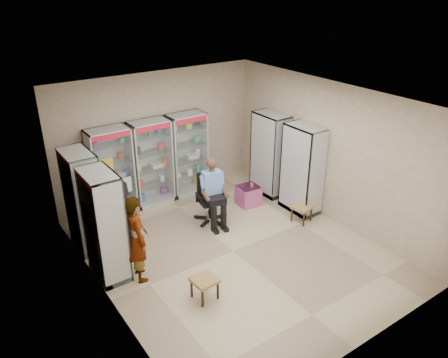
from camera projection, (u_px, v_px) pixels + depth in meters
floor at (233, 251)px, 8.53m from camera, size 6.00×6.00×0.00m
room_shell at (234, 158)px, 7.70m from camera, size 5.02×6.02×3.01m
cabinet_back_left at (112, 173)px, 9.47m from camera, size 0.90×0.50×2.00m
cabinet_back_mid at (151, 163)px, 9.96m from camera, size 0.90×0.50×2.00m
cabinet_back_right at (187, 154)px, 10.45m from camera, size 0.90×0.50×2.00m
cabinet_right_far at (270, 154)px, 10.45m from camera, size 0.90×0.50×2.00m
cabinet_right_near at (302, 170)px, 9.63m from camera, size 0.90×0.50×2.00m
cabinet_left_far at (83, 201)px, 8.30m from camera, size 0.90×0.50×2.00m
cabinet_left_near at (104, 226)px, 7.48m from camera, size 0.90×0.50×2.00m
wooden_chair at (116, 211)px, 9.02m from camera, size 0.42×0.42×0.94m
seated_customer at (116, 203)px, 8.90m from camera, size 0.44×0.60×1.34m
office_chair at (210, 198)px, 9.37m from camera, size 0.70×0.70×1.10m
seated_shopkeeper at (212, 193)px, 9.27m from camera, size 0.57×0.71×1.39m
pink_trunk at (248, 195)px, 10.18m from camera, size 0.51×0.50×0.46m
tea_glass at (252, 185)px, 10.05m from camera, size 0.07×0.07×0.09m
woven_stool_a at (301, 213)px, 9.50m from camera, size 0.46×0.46×0.38m
woven_stool_b at (205, 288)px, 7.23m from camera, size 0.42×0.42×0.39m
standing_man at (137, 239)px, 7.48m from camera, size 0.47×0.64×1.61m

